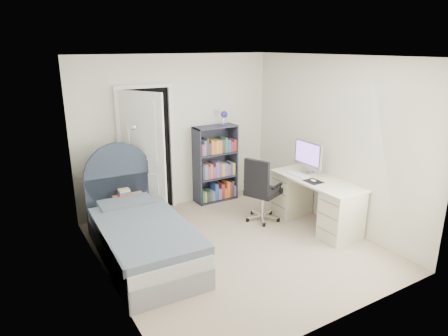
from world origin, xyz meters
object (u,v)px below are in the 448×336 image
office_chair (261,187)px  bookcase (216,167)px  nightstand (127,202)px  desk (315,200)px  floor_lamp (134,185)px  bed (141,235)px

office_chair → bookcase: bearing=95.8°
nightstand → office_chair: bearing=-24.8°
desk → office_chair: desk is taller
floor_lamp → bookcase: bookcase is taller
bed → office_chair: size_ratio=2.12×
floor_lamp → office_chair: bearing=-28.3°
nightstand → bookcase: (1.70, 0.31, 0.19)m
floor_lamp → bookcase: size_ratio=0.99×
nightstand → desk: size_ratio=0.42×
office_chair → bed: bearing=-177.8°
floor_lamp → office_chair: 1.90m
bed → desk: (2.58, -0.43, 0.10)m
nightstand → bookcase: size_ratio=0.40×
nightstand → bed: bearing=-97.3°
desk → office_chair: bearing=142.1°
bed → desk: bed is taller
floor_lamp → desk: floor_lamp is taller
bookcase → desk: size_ratio=1.05×
bed → nightstand: size_ratio=3.42×
bookcase → bed: bearing=-146.1°
bookcase → desk: (0.77, -1.66, -0.21)m
nightstand → floor_lamp: size_ratio=0.41×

